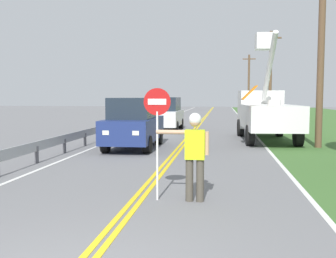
{
  "coord_description": "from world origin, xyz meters",
  "views": [
    {
      "loc": [
        1.74,
        -3.95,
        2.16
      ],
      "look_at": [
        0.16,
        7.59,
        1.2
      ],
      "focal_mm": 42.46,
      "sensor_mm": 36.0,
      "label": 1
    }
  ],
  "objects": [
    {
      "name": "utility_bucket_truck",
      "position": [
        3.86,
        16.2,
        1.41
      ],
      "size": [
        2.67,
        6.91,
        5.32
      ],
      "color": "silver",
      "rests_on": "ground"
    },
    {
      "name": "flagger_worker",
      "position": [
        1.19,
        4.09,
        1.05
      ],
      "size": [
        1.09,
        0.25,
        1.83
      ],
      "color": "#474238",
      "rests_on": "ground"
    },
    {
      "name": "oncoming_suv_second",
      "position": [
        -1.8,
        20.96,
        1.06
      ],
      "size": [
        1.94,
        4.62,
        2.1
      ],
      "color": "silver",
      "rests_on": "ground"
    },
    {
      "name": "edge_line_right",
      "position": [
        3.6,
        20.0,
        0.01
      ],
      "size": [
        0.12,
        110.0,
        0.01
      ],
      "primitive_type": "cube",
      "color": "silver",
      "rests_on": "ground"
    },
    {
      "name": "utility_pole_far",
      "position": [
        5.43,
        53.34,
        4.17
      ],
      "size": [
        1.8,
        0.28,
        7.99
      ],
      "color": "brown",
      "rests_on": "ground"
    },
    {
      "name": "centerline_yellow_left",
      "position": [
        -0.09,
        20.0,
        0.01
      ],
      "size": [
        0.11,
        110.0,
        0.01
      ],
      "primitive_type": "cube",
      "color": "yellow",
      "rests_on": "ground"
    },
    {
      "name": "edge_line_left",
      "position": [
        -3.6,
        20.0,
        0.01
      ],
      "size": [
        0.12,
        110.0,
        0.01
      ],
      "primitive_type": "cube",
      "color": "silver",
      "rests_on": "ground"
    },
    {
      "name": "stop_sign_paddle",
      "position": [
        0.42,
        4.09,
        1.71
      ],
      "size": [
        0.56,
        0.04,
        2.33
      ],
      "color": "silver",
      "rests_on": "ground"
    },
    {
      "name": "guardrail_left_shoulder",
      "position": [
        -4.2,
        16.09,
        0.52
      ],
      "size": [
        0.1,
        32.0,
        0.71
      ],
      "color": "#9EA0A3",
      "rests_on": "ground"
    },
    {
      "name": "centerline_yellow_right",
      "position": [
        0.09,
        20.0,
        0.01
      ],
      "size": [
        0.11,
        110.0,
        0.01
      ],
      "primitive_type": "cube",
      "color": "yellow",
      "rests_on": "ground"
    },
    {
      "name": "utility_pole_mid",
      "position": [
        5.99,
        32.68,
        4.14
      ],
      "size": [
        1.8,
        0.28,
        7.93
      ],
      "color": "brown",
      "rests_on": "ground"
    },
    {
      "name": "oncoming_suv_nearest",
      "position": [
        -1.89,
        12.17,
        1.06
      ],
      "size": [
        1.95,
        4.62,
        2.1
      ],
      "color": "navy",
      "rests_on": "ground"
    },
    {
      "name": "utility_pole_near",
      "position": [
        5.78,
        13.42,
        4.54
      ],
      "size": [
        1.8,
        0.28,
        8.72
      ],
      "color": "brown",
      "rests_on": "ground"
    }
  ]
}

